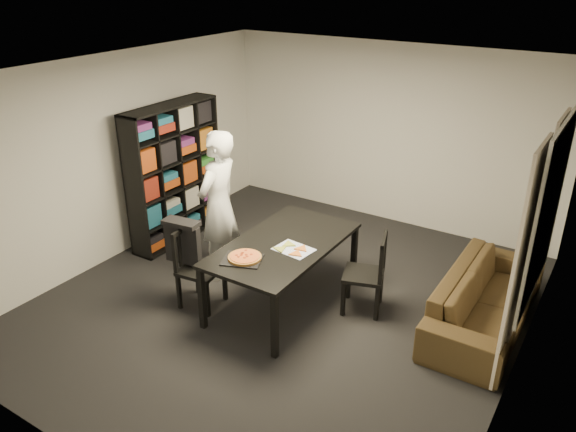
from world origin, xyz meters
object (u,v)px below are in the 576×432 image
Objects in this scene: bookshelf at (175,174)px; person at (219,206)px; dining_table at (283,248)px; chair_right at (372,269)px; sofa at (486,299)px; chair_left at (194,261)px; baking_tray at (242,260)px; pepperoni_pizza at (245,257)px.

bookshelf is 1.03× the size of person.
dining_table is 1.98× the size of chair_right.
sofa is at bearing 96.82° from person.
dining_table is 2.23m from sofa.
person is (-0.16, 0.68, 0.39)m from chair_left.
bookshelf is at bearing -118.18° from person.
baking_tray is at bearing 121.60° from sofa.
dining_table is 0.88× the size of sofa.
person is (1.15, -0.48, -0.03)m from bookshelf.
dining_table is at bearing 74.96° from baking_tray.
pepperoni_pizza is at bearing 121.21° from sofa.
bookshelf reaches higher than baking_tray.
chair_left is at bearing -41.51° from bookshelf.
person is at bearing -100.48° from chair_right.
pepperoni_pizza is at bearing -104.53° from dining_table.
chair_right is at bearing 23.20° from dining_table.
pepperoni_pizza is at bearing -29.65° from bookshelf.
person is 1.11m from pepperoni_pizza.
pepperoni_pizza is at bearing -66.50° from chair_right.
chair_left is 2.67× the size of pepperoni_pizza.
bookshelf is at bearing 41.28° from chair_left.
pepperoni_pizza reaches higher than sofa.
person reaches higher than baking_tray.
dining_table is 1.04m from person.
pepperoni_pizza is (0.87, -0.67, -0.13)m from person.
baking_tray is at bearing -65.98° from chair_right.
chair_left reaches higher than sofa.
chair_left is at bearing -79.99° from chair_right.
dining_table is at bearing 111.35° from sofa.
chair_right is at bearing 91.94° from person.
bookshelf reaches higher than person.
sofa is (3.06, 0.66, -0.62)m from person.
baking_tray is (0.70, -0.02, 0.24)m from chair_left.
chair_right is at bearing 41.23° from pepperoni_pizza.
chair_right is (0.90, 0.39, -0.17)m from dining_table.
person is (-1.91, -0.24, 0.39)m from chair_right.
pepperoni_pizza is (2.02, -1.15, -0.16)m from bookshelf.
chair_left is 3.20m from sofa.
chair_left is 0.51× the size of person.
chair_left reaches higher than pepperoni_pizza.
bookshelf is 5.43× the size of pepperoni_pizza.
chair_right is 0.45× the size of sofa.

